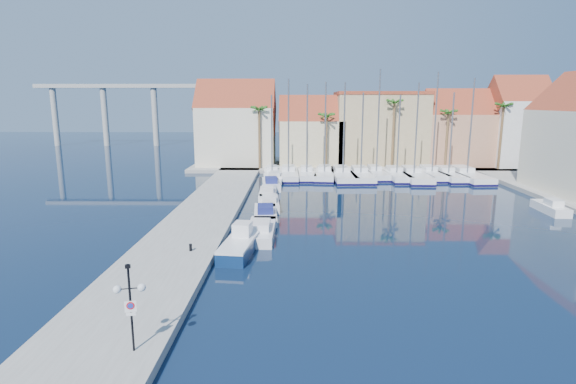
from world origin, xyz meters
TOP-DOWN VIEW (x-y plane):
  - ground at (0.00, 0.00)m, footprint 260.00×260.00m
  - quay_west at (-9.00, 13.50)m, footprint 6.00×77.00m
  - shore_north at (10.00, 48.00)m, footprint 54.00×16.00m
  - lamp_post at (-7.18, -8.90)m, footprint 1.25×0.54m
  - bollard at (-7.71, 3.57)m, footprint 0.20×0.20m
  - fishing_boat at (-4.48, 4.58)m, footprint 2.50×5.80m
  - motorboat_west_0 at (-3.30, 8.55)m, footprint 2.16×6.63m
  - motorboat_west_1 at (-3.29, 13.90)m, footprint 2.43×6.30m
  - motorboat_west_2 at (-3.22, 18.35)m, footprint 2.38×6.10m
  - motorboat_west_3 at (-3.62, 23.02)m, footprint 2.02×5.80m
  - motorboat_west_4 at (-3.58, 28.88)m, footprint 2.68×6.61m
  - motorboat_west_5 at (-3.23, 33.46)m, footprint 2.49×6.76m
  - motorboat_west_6 at (-3.70, 38.30)m, footprint 2.50×6.40m
  - motorboat_east_1 at (24.00, 16.84)m, footprint 1.74×4.96m
  - sailboat_0 at (-3.84, 36.19)m, footprint 2.86×8.45m
  - sailboat_1 at (-1.54, 36.22)m, footprint 2.86×9.89m
  - sailboat_2 at (0.98, 36.10)m, footprint 2.50×8.75m
  - sailboat_3 at (3.50, 36.38)m, footprint 3.47×10.10m
  - sailboat_4 at (5.90, 35.71)m, footprint 3.42×11.25m
  - sailboat_5 at (8.35, 35.64)m, footprint 2.85×10.74m
  - sailboat_6 at (10.66, 36.80)m, footprint 2.77×8.81m
  - sailboat_7 at (13.25, 35.78)m, footprint 2.82×9.79m
  - sailboat_8 at (15.51, 35.47)m, footprint 3.25×11.73m
  - sailboat_9 at (18.30, 36.69)m, footprint 3.22×9.67m
  - sailboat_10 at (20.30, 35.85)m, footprint 3.05×9.86m
  - sailboat_11 at (22.75, 35.82)m, footprint 3.98×12.18m
  - building_0 at (-10.00, 47.00)m, footprint 12.30×9.00m
  - building_1 at (2.00, 47.00)m, footprint 10.30×8.00m
  - building_2 at (13.00, 48.00)m, footprint 14.20×10.20m
  - building_3 at (25.00, 47.00)m, footprint 10.30×8.00m
  - building_4 at (34.00, 46.00)m, footprint 8.30×8.00m
  - palm_0 at (-6.00, 42.00)m, footprint 2.60×2.60m
  - palm_1 at (4.00, 42.00)m, footprint 2.60×2.60m
  - palm_2 at (14.00, 42.00)m, footprint 2.60×2.60m
  - palm_3 at (22.00, 42.00)m, footprint 2.60×2.60m
  - palm_4 at (30.00, 42.00)m, footprint 2.60×2.60m
  - viaduct at (-39.07, 82.00)m, footprint 48.00×2.20m

SIDE VIEW (x-z plane):
  - ground at x=0.00m, z-range 0.00..0.00m
  - quay_west at x=-9.00m, z-range 0.00..0.50m
  - shore_north at x=10.00m, z-range 0.00..0.50m
  - motorboat_west_1 at x=-3.29m, z-range -0.19..1.21m
  - motorboat_west_2 at x=-3.22m, z-range -0.19..1.21m
  - motorboat_west_4 at x=-3.58m, z-range -0.19..1.21m
  - motorboat_west_5 at x=-3.23m, z-range -0.19..1.21m
  - motorboat_west_0 at x=-3.30m, z-range -0.19..1.21m
  - motorboat_west_3 at x=-3.62m, z-range -0.19..1.21m
  - motorboat_west_6 at x=-3.70m, z-range -0.19..1.21m
  - motorboat_east_1 at x=24.00m, z-range -0.19..1.21m
  - sailboat_5 at x=8.35m, z-range -5.25..6.38m
  - sailboat_8 at x=15.51m, z-range -5.89..7.02m
  - sailboat_11 at x=22.75m, z-range -6.18..7.32m
  - sailboat_7 at x=13.25m, z-range -5.09..6.24m
  - sailboat_4 at x=5.90m, z-range -5.91..7.06m
  - sailboat_10 at x=20.30m, z-range -5.26..6.41m
  - sailboat_3 at x=3.50m, z-range -5.94..7.12m
  - sailboat_0 at x=-3.84m, z-range -5.08..6.28m
  - sailboat_1 at x=-1.54m, z-range -6.12..7.32m
  - sailboat_2 at x=0.98m, z-range -5.77..6.99m
  - sailboat_9 at x=18.30m, z-range -6.56..7.80m
  - sailboat_6 at x=10.66m, z-range -6.73..8.03m
  - fishing_boat at x=-4.48m, z-range -0.33..1.64m
  - bollard at x=-7.71m, z-range 0.50..0.99m
  - lamp_post at x=-7.18m, z-range 1.08..4.82m
  - building_1 at x=2.00m, z-range -0.20..10.80m
  - building_3 at x=25.00m, z-range -0.14..11.86m
  - building_2 at x=13.00m, z-range 0.51..12.01m
  - building_0 at x=-10.00m, z-range -0.23..13.27m
  - building_4 at x=34.00m, z-range -0.03..13.97m
  - palm_1 at x=4.00m, z-range 3.56..12.71m
  - palm_3 at x=22.00m, z-range 3.78..13.43m
  - palm_0 at x=-6.00m, z-range 4.00..14.15m
  - palm_4 at x=30.00m, z-range 4.22..14.87m
  - palm_2 at x=14.00m, z-range 4.44..15.59m
  - viaduct at x=-39.07m, z-range 3.02..17.47m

